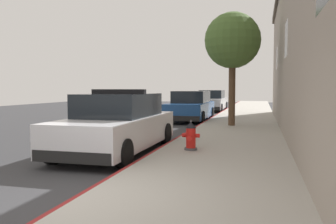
% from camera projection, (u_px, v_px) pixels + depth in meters
% --- Properties ---
extents(ground_plane, '(34.45, 60.00, 0.20)m').
position_uv_depth(ground_plane, '(101.00, 129.00, 15.87)').
color(ground_plane, '#353538').
extents(sidewalk_pavement, '(3.22, 60.00, 0.15)m').
position_uv_depth(sidewalk_pavement, '(238.00, 129.00, 14.33)').
color(sidewalk_pavement, '#ADA89E').
rests_on(sidewalk_pavement, ground).
extents(curb_painted_edge, '(0.08, 60.00, 0.15)m').
position_uv_depth(curb_painted_edge, '(197.00, 128.00, 14.75)').
color(curb_painted_edge, maroon).
rests_on(curb_painted_edge, ground).
extents(police_cruiser, '(1.94, 4.84, 1.68)m').
position_uv_depth(police_cruiser, '(118.00, 125.00, 9.44)').
color(police_cruiser, white).
rests_on(police_cruiser, ground).
extents(parked_car_silver_ahead, '(1.94, 4.84, 1.56)m').
position_uv_depth(parked_car_silver_ahead, '(191.00, 107.00, 18.63)').
color(parked_car_silver_ahead, navy).
rests_on(parked_car_silver_ahead, ground).
extents(parked_car_dark_far, '(1.94, 4.84, 1.56)m').
position_uv_depth(parked_car_dark_far, '(212.00, 101.00, 26.69)').
color(parked_car_dark_far, '#B2B5BA').
rests_on(parked_car_dark_far, ground).
extents(fire_hydrant, '(0.44, 0.40, 0.76)m').
position_uv_depth(fire_hydrant, '(191.00, 136.00, 8.91)').
color(fire_hydrant, '#4C4C51').
rests_on(fire_hydrant, sidewalk_pavement).
extents(street_tree, '(2.31, 2.31, 4.68)m').
position_uv_depth(street_tree, '(233.00, 41.00, 14.64)').
color(street_tree, brown).
rests_on(street_tree, sidewalk_pavement).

